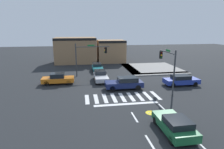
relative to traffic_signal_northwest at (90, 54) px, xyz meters
name	(u,v)px	position (x,y,z in m)	size (l,w,h in m)	color
ground_plane	(115,86)	(3.07, -6.03, -3.62)	(120.00, 120.00, 0.00)	#232628
crosswalk_near	(122,97)	(3.07, -10.53, -3.61)	(8.41, 2.91, 0.01)	silver
lane_markings	(157,131)	(4.18, -18.05, -3.61)	(6.80, 20.25, 0.01)	white
bike_detector_marking	(151,113)	(4.82, -14.96, -3.62)	(1.01, 1.01, 0.01)	yellow
curb_corner_northeast	(150,69)	(11.56, 3.39, -3.54)	(10.00, 10.60, 0.15)	gray
storefront_row	(88,50)	(0.32, 12.70, -0.92)	(15.37, 5.71, 5.58)	#93704C
traffic_signal_northwest	(90,54)	(0.00, 0.00, 0.00)	(5.44, 0.32, 5.29)	#383A3D
traffic_signal_southeast	(168,63)	(8.87, -9.33, 0.00)	(0.32, 4.32, 5.31)	#383A3D
car_green	(175,125)	(5.26, -18.59, -2.92)	(1.89, 4.22, 1.37)	#1E6638
car_orange	(58,79)	(-4.68, -3.90, -2.86)	(4.35, 1.77, 1.54)	orange
car_navy	(125,83)	(4.03, -7.59, -2.81)	(4.78, 1.91, 1.56)	#141E4C
car_blue	(181,80)	(11.99, -7.24, -2.89)	(4.67, 1.88, 1.43)	#23389E
car_silver	(101,76)	(1.38, -3.17, -2.89)	(1.87, 4.47, 1.41)	#B7BABF
car_teal	(97,67)	(1.48, 3.47, -2.95)	(1.76, 4.33, 1.32)	#196B70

